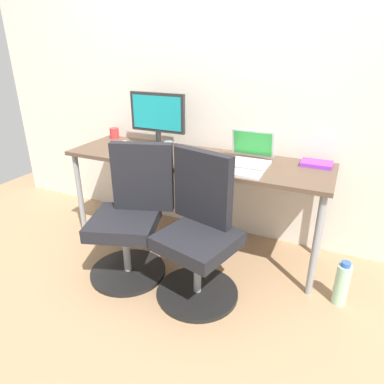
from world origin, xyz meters
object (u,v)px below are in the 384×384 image
at_px(open_laptop, 249,155).
at_px(office_chair_right, 199,234).
at_px(coffee_mug, 114,133).
at_px(water_bottle_on_floor, 342,284).
at_px(desktop_monitor, 157,116).
at_px(office_chair_left, 131,219).

bearing_deg(open_laptop, office_chair_right, -104.38).
xyz_separation_m(open_laptop, coffee_mug, (-1.29, 0.16, -0.01)).
bearing_deg(open_laptop, coffee_mug, 172.73).
height_order(office_chair_right, water_bottle_on_floor, office_chair_right).
height_order(desktop_monitor, open_laptop, desktop_monitor).
distance_m(office_chair_left, open_laptop, 0.94).
relative_size(desktop_monitor, open_laptop, 1.55).
bearing_deg(desktop_monitor, office_chair_right, -44.98).
height_order(office_chair_left, open_laptop, open_laptop).
distance_m(office_chair_left, coffee_mug, 1.03).
relative_size(water_bottle_on_floor, coffee_mug, 3.37).
relative_size(office_chair_left, open_laptop, 3.03).
bearing_deg(water_bottle_on_floor, office_chair_right, -164.35).
relative_size(office_chair_right, coffee_mug, 10.22).
distance_m(office_chair_right, water_bottle_on_floor, 0.95).
xyz_separation_m(office_chair_right, water_bottle_on_floor, (0.88, 0.25, -0.28)).
bearing_deg(coffee_mug, desktop_monitor, -7.23).
bearing_deg(coffee_mug, office_chair_right, -32.08).
bearing_deg(open_laptop, water_bottle_on_floor, -22.79).
height_order(desktop_monitor, coffee_mug, desktop_monitor).
bearing_deg(coffee_mug, water_bottle_on_floor, -13.16).
height_order(water_bottle_on_floor, desktop_monitor, desktop_monitor).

